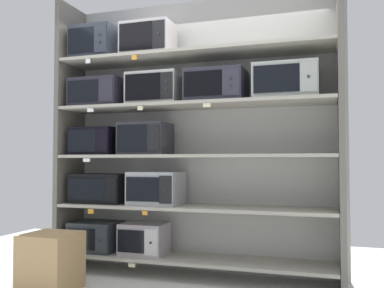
# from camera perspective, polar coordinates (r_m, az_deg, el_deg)

# --- Properties ---
(back_panel) EXTENTS (2.82, 0.04, 2.72)m
(back_panel) POSITION_cam_1_polar(r_m,az_deg,el_deg) (4.33, 1.08, 1.31)
(back_panel) COLOR #B2B2AD
(back_panel) RESTS_ON ground
(upright_left) EXTENTS (0.05, 0.50, 2.72)m
(upright_left) POSITION_cam_1_polar(r_m,az_deg,el_deg) (4.66, -15.90, 1.14)
(upright_left) COLOR #68645B
(upright_left) RESTS_ON ground
(upright_right) EXTENTS (0.05, 0.50, 2.72)m
(upright_right) POSITION_cam_1_polar(r_m,az_deg,el_deg) (3.88, 19.20, 1.86)
(upright_right) COLOR #68645B
(upright_right) RESTS_ON ground
(shelf_0) EXTENTS (2.62, 0.50, 0.03)m
(shelf_0) POSITION_cam_1_polar(r_m,az_deg,el_deg) (4.17, 0.00, -15.01)
(shelf_0) COLOR #ADA899
(shelf_0) RESTS_ON ground
(microwave_0) EXTENTS (0.46, 0.39, 0.29)m
(microwave_0) POSITION_cam_1_polar(r_m,az_deg,el_deg) (4.54, -12.63, -11.83)
(microwave_0) COLOR #2C3237
(microwave_0) RESTS_ON shelf_0
(microwave_1) EXTENTS (0.43, 0.36, 0.30)m
(microwave_1) POSITION_cam_1_polar(r_m,az_deg,el_deg) (4.30, -6.33, -12.35)
(microwave_1) COLOR #A49CA4
(microwave_1) RESTS_ON shelf_0
(price_tag_0) EXTENTS (0.07, 0.00, 0.03)m
(price_tag_0) POSITION_cam_1_polar(r_m,az_deg,el_deg) (4.13, -7.99, -15.64)
(price_tag_0) COLOR beige
(shelf_1) EXTENTS (2.62, 0.50, 0.03)m
(shelf_1) POSITION_cam_1_polar(r_m,az_deg,el_deg) (4.09, 0.00, -8.40)
(shelf_1) COLOR #ADA899
(microwave_2) EXTENTS (0.56, 0.35, 0.29)m
(microwave_2) POSITION_cam_1_polar(r_m,az_deg,el_deg) (4.46, -12.04, -5.75)
(microwave_2) COLOR black
(microwave_2) RESTS_ON shelf_1
(microwave_3) EXTENTS (0.48, 0.42, 0.32)m
(microwave_3) POSITION_cam_1_polar(r_m,az_deg,el_deg) (4.19, -4.75, -5.85)
(microwave_3) COLOR #9EA0A7
(microwave_3) RESTS_ON shelf_1
(price_tag_1) EXTENTS (0.06, 0.00, 0.04)m
(price_tag_1) POSITION_cam_1_polar(r_m,az_deg,el_deg) (4.25, -13.28, -8.68)
(price_tag_1) COLOR orange
(price_tag_2) EXTENTS (0.05, 0.00, 0.04)m
(price_tag_2) POSITION_cam_1_polar(r_m,az_deg,el_deg) (3.99, -6.27, -9.10)
(price_tag_2) COLOR orange
(shelf_2) EXTENTS (2.62, 0.50, 0.03)m
(shelf_2) POSITION_cam_1_polar(r_m,az_deg,el_deg) (4.06, 0.00, -1.62)
(shelf_2) COLOR #ADA899
(microwave_4) EXTENTS (0.46, 0.37, 0.28)m
(microwave_4) POSITION_cam_1_polar(r_m,az_deg,el_deg) (4.48, -12.53, 0.33)
(microwave_4) COLOR black
(microwave_4) RESTS_ON shelf_2
(microwave_5) EXTENTS (0.46, 0.39, 0.31)m
(microwave_5) POSITION_cam_1_polar(r_m,az_deg,el_deg) (4.24, -6.18, 0.67)
(microwave_5) COLOR #2C2D33
(microwave_5) RESTS_ON shelf_2
(price_tag_3) EXTENTS (0.08, 0.00, 0.03)m
(price_tag_3) POSITION_cam_1_polar(r_m,az_deg,el_deg) (4.25, -13.81, -2.09)
(price_tag_3) COLOR white
(shelf_3) EXTENTS (2.62, 0.50, 0.03)m
(shelf_3) POSITION_cam_1_polar(r_m,az_deg,el_deg) (4.10, 0.00, 5.14)
(shelf_3) COLOR #ADA899
(microwave_6) EXTENTS (0.53, 0.42, 0.29)m
(microwave_6) POSITION_cam_1_polar(r_m,az_deg,el_deg) (4.51, -12.11, 6.53)
(microwave_6) COLOR #282631
(microwave_6) RESTS_ON shelf_3
(microwave_7) EXTENTS (0.51, 0.36, 0.31)m
(microwave_7) POSITION_cam_1_polar(r_m,az_deg,el_deg) (4.25, -4.92, 7.22)
(microwave_7) COLOR #BABDB7
(microwave_7) RESTS_ON shelf_3
(microwave_8) EXTENTS (0.54, 0.42, 0.30)m
(microwave_8) POSITION_cam_1_polar(r_m,az_deg,el_deg) (4.05, 3.23, 7.60)
(microwave_8) COLOR #2C2B38
(microwave_8) RESTS_ON shelf_3
(microwave_9) EXTENTS (0.56, 0.42, 0.31)m
(microwave_9) POSITION_cam_1_polar(r_m,az_deg,el_deg) (3.95, 12.39, 8.00)
(microwave_9) COLOR #A1A7A0
(microwave_9) RESTS_ON shelf_3
(price_tag_4) EXTENTS (0.07, 0.00, 0.04)m
(price_tag_4) POSITION_cam_1_polar(r_m,az_deg,el_deg) (4.26, -13.33, 4.40)
(price_tag_4) COLOR white
(price_tag_5) EXTENTS (0.05, 0.00, 0.04)m
(price_tag_5) POSITION_cam_1_polar(r_m,az_deg,el_deg) (4.01, -6.90, 4.75)
(price_tag_5) COLOR beige
(price_tag_6) EXTENTS (0.07, 0.00, 0.04)m
(price_tag_6) POSITION_cam_1_polar(r_m,az_deg,el_deg) (3.79, 1.97, 5.17)
(price_tag_6) COLOR beige
(shelf_4) EXTENTS (2.62, 0.50, 0.03)m
(shelf_4) POSITION_cam_1_polar(r_m,az_deg,el_deg) (4.19, 0.00, 11.69)
(shelf_4) COLOR #ADA899
(microwave_10) EXTENTS (0.45, 0.42, 0.34)m
(microwave_10) POSITION_cam_1_polar(r_m,az_deg,el_deg) (4.64, -12.46, 12.70)
(microwave_10) COLOR #282E38
(microwave_10) RESTS_ON shelf_4
(microwave_11) EXTENTS (0.50, 0.36, 0.33)m
(microwave_11) POSITION_cam_1_polar(r_m,az_deg,el_deg) (4.39, -5.83, 13.50)
(microwave_11) COLOR #BAB2B6
(microwave_11) RESTS_ON shelf_4
(price_tag_7) EXTENTS (0.05, 0.00, 0.04)m
(price_tag_7) POSITION_cam_1_polar(r_m,az_deg,el_deg) (4.35, -13.63, 10.65)
(price_tag_7) COLOR white
(price_tag_8) EXTENTS (0.05, 0.00, 0.05)m
(price_tag_8) POSITION_cam_1_polar(r_m,az_deg,el_deg) (4.13, -7.67, 11.33)
(price_tag_8) COLOR orange
(shipping_carton) EXTENTS (0.42, 0.42, 0.48)m
(shipping_carton) POSITION_cam_1_polar(r_m,az_deg,el_deg) (3.92, -18.21, -14.63)
(shipping_carton) COLOR tan
(shipping_carton) RESTS_ON ground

